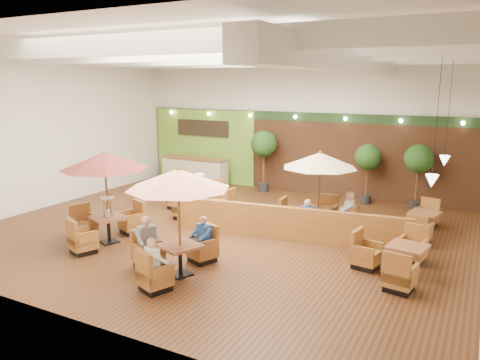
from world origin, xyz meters
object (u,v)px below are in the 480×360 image
Objects in this scene: table_0 at (104,177)px; diner_4 at (347,209)px; diner_0 at (154,258)px; service_counter at (195,171)px; table_3 at (200,200)px; table_4 at (394,259)px; topiary_1 at (368,159)px; topiary_2 at (419,161)px; booth_divider at (286,223)px; diner_3 at (308,214)px; diner_1 at (202,234)px; table_1 at (176,198)px; table_2 at (319,176)px; table_5 at (423,224)px; topiary_0 at (264,146)px; diner_2 at (148,237)px.

table_0 is 6.95m from diner_4.
diner_4 is (2.60, 5.64, 0.04)m from diner_0.
service_counter is 1.20× the size of table_3.
service_counter is 1.18× the size of table_4.
table_3 is at bearing -140.78° from topiary_1.
booth_divider is at bearing -118.53° from topiary_2.
table_4 is at bearing -24.32° from diner_3.
topiary_1 is 4.04m from diner_4.
diner_1 is at bearing 137.28° from diner_4.
diner_1 is at bearing -55.37° from service_counter.
table_4 is at bearing -26.15° from booth_divider.
table_4 is (4.41, 2.43, -1.50)m from table_1.
table_5 is (2.86, 1.06, -1.34)m from table_2.
service_counter is at bearing -178.45° from topiary_1.
table_4 is 8.97m from topiary_0.
table_1 is 3.60× the size of diner_0.
table_1 is at bearing 5.10° from table_0.
table_0 is 3.80m from diner_0.
diner_0 is 1.87m from diner_1.
diner_4 reaches higher than booth_divider.
diner_0 reaches higher than diner_1.
topiary_0 is at bearing 130.58° from diner_3.
table_2 is at bearing 58.25° from booth_divider.
service_counter is 9.94m from table_1.
diner_1 is at bearing -56.46° from table_3.
diner_2 is at bearing -122.46° from table_5.
diner_3 is (1.72, 2.88, 0.00)m from diner_1.
diner_3 is at bearing -52.77° from topiary_0.
table_2 is 0.97× the size of topiary_0.
diner_1 reaches higher than booth_divider.
topiary_1 reaches higher than diner_4.
table_1 is 3.25× the size of diner_2.
table_4 is (7.48, 1.51, -1.51)m from table_0.
diner_3 is at bearing 126.91° from diner_4.
diner_2 reaches higher than booth_divider.
topiary_1 is (4.17, 0.00, -0.22)m from topiary_0.
diner_1 is 4.58m from diner_4.
booth_divider is at bearing -18.60° from table_3.
table_2 reaches higher than service_counter.
table_1 is at bearing -104.85° from topiary_1.
diner_3 is at bearing 86.35° from table_1.
table_2 is at bearing 101.55° from diner_0.
diner_0 reaches higher than table_4.
diner_4 is (-1.36, -3.93, -0.93)m from topiary_2.
table_4 is 2.90m from diner_4.
topiary_0 is 1.13× the size of topiary_1.
topiary_2 is at bearing 57.78° from table_2.
table_1 is 1.46m from diner_1.
table_2 is at bearing 177.18° from diner_2.
table_2 is 1.10× the size of topiary_1.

